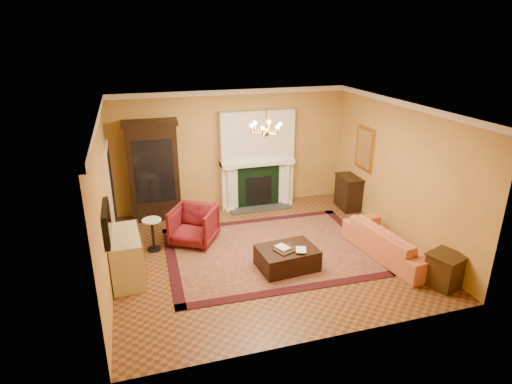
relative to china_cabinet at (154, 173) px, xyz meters
name	(u,v)px	position (x,y,z in m)	size (l,w,h in m)	color
floor	(265,254)	(1.99, -2.49, -1.16)	(6.00, 5.50, 0.02)	brown
ceiling	(266,108)	(1.99, -2.49, 1.86)	(6.00, 5.50, 0.02)	white
wall_back	(232,150)	(1.99, 0.27, 0.35)	(6.00, 0.02, 3.00)	gold
wall_front	(327,251)	(1.99, -5.25, 0.35)	(6.00, 0.02, 3.00)	gold
wall_left	(103,202)	(-1.02, -2.49, 0.35)	(0.02, 5.50, 3.00)	gold
wall_right	(399,172)	(5.00, -2.49, 0.35)	(0.02, 5.50, 3.00)	gold
fireplace	(257,161)	(2.59, 0.08, 0.04)	(1.90, 0.70, 2.50)	white
crown_molding	(252,103)	(1.99, -1.53, 1.79)	(6.00, 5.50, 0.12)	white
doorway	(111,193)	(-0.97, -0.79, -0.11)	(0.08, 1.05, 2.10)	silver
tv_panel	(107,223)	(-0.96, -3.09, 0.20)	(0.09, 0.95, 0.58)	black
gilt_mirror	(365,149)	(4.95, -1.09, 0.50)	(0.06, 0.76, 1.05)	#C58A33
chandelier	(266,129)	(1.99, -2.49, 1.46)	(0.63, 0.55, 0.53)	#BC8933
oriental_rug	(270,250)	(2.13, -2.42, -1.14)	(4.26, 3.20, 0.02)	#4A1014
china_cabinet	(154,173)	(0.00, 0.00, 0.00)	(1.15, 0.52, 2.31)	black
wingback_armchair	(194,224)	(0.67, -1.59, -0.70)	(0.88, 0.82, 0.90)	maroon
pedestal_table	(153,233)	(-0.21, -1.69, -0.75)	(0.39, 0.39, 0.70)	black
commode	(126,256)	(-0.74, -2.65, -0.71)	(0.57, 1.20, 0.89)	beige
coral_sofa	(392,237)	(4.41, -3.34, -0.72)	(2.22, 0.65, 0.87)	#CD6C41
end_table	(444,271)	(4.71, -4.55, -0.86)	(0.51, 0.51, 0.59)	#33200E
console_table	(348,193)	(4.77, -0.81, -0.74)	(0.43, 0.75, 0.83)	black
leather_ottoman	(287,258)	(2.22, -3.16, -0.93)	(1.09, 0.80, 0.41)	black
ottoman_tray	(286,250)	(2.17, -3.23, -0.72)	(0.42, 0.32, 0.03)	black
book_a	(279,243)	(2.02, -3.21, -0.56)	(0.20, 0.03, 0.27)	gray
book_b	(296,244)	(2.33, -3.32, -0.57)	(0.19, 0.02, 0.26)	gray
topiary_left	(238,154)	(2.08, 0.04, 0.29)	(0.14, 0.14, 0.38)	gray
topiary_right	(280,149)	(3.19, 0.04, 0.33)	(0.17, 0.17, 0.46)	gray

